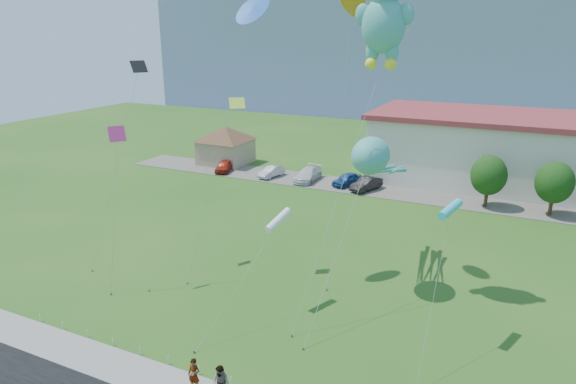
{
  "coord_description": "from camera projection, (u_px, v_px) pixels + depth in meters",
  "views": [
    {
      "loc": [
        13.26,
        -20.08,
        17.49
      ],
      "look_at": [
        -0.19,
        8.0,
        7.64
      ],
      "focal_mm": 32.0,
      "sensor_mm": 36.0,
      "label": 1
    }
  ],
  "objects": [
    {
      "name": "small_kite_orange",
      "position": [
        352.0,
        7.0,
        35.37
      ],
      "size": [
        1.8,
        6.35,
        20.21
      ],
      "color": "orange",
      "rests_on": "ground"
    },
    {
      "name": "teddy_bear_kite",
      "position": [
        384.0,
        18.0,
        32.15
      ],
      "size": [
        3.99,
        10.42,
        21.07
      ],
      "color": "teal",
      "rests_on": "ground"
    },
    {
      "name": "small_kite_black",
      "position": [
        133.0,
        94.0,
        37.74
      ],
      "size": [
        2.77,
        5.42,
        15.37
      ],
      "color": "black",
      "rests_on": "ground"
    },
    {
      "name": "hill_ridge",
      "position": [
        483.0,
        51.0,
        127.41
      ],
      "size": [
        160.0,
        50.0,
        25.0
      ],
      "primitive_type": "cube",
      "color": "slate",
      "rests_on": "ground"
    },
    {
      "name": "tree_mid",
      "position": [
        555.0,
        183.0,
        49.63
      ],
      "size": [
        3.6,
        3.6,
        5.47
      ],
      "color": "#3F2B19",
      "rests_on": "ground"
    },
    {
      "name": "parked_car_blue",
      "position": [
        347.0,
        179.0,
        60.14
      ],
      "size": [
        2.92,
        4.47,
        1.42
      ],
      "primitive_type": "imported",
      "rotation": [
        0.0,
        0.0,
        -0.33
      ],
      "color": "navy",
      "rests_on": "parking_strip"
    },
    {
      "name": "small_kite_pink",
      "position": [
        116.0,
        151.0,
        34.77
      ],
      "size": [
        1.29,
        3.32,
        11.21
      ],
      "color": "#D42F7B",
      "rests_on": "ground"
    },
    {
      "name": "small_kite_yellow",
      "position": [
        226.0,
        126.0,
        36.57
      ],
      "size": [
        4.17,
        7.57,
        12.93
      ],
      "color": "#A0C82F",
      "rests_on": "ground"
    },
    {
      "name": "parked_car_white",
      "position": [
        308.0,
        174.0,
        61.97
      ],
      "size": [
        2.36,
        5.41,
        1.55
      ],
      "primitive_type": "imported",
      "rotation": [
        0.0,
        0.0,
        0.04
      ],
      "color": "silver",
      "rests_on": "parking_strip"
    },
    {
      "name": "parking_strip",
      "position": [
        392.0,
        191.0,
        58.09
      ],
      "size": [
        70.0,
        6.0,
        0.06
      ],
      "primitive_type": "cube",
      "color": "#59544C",
      "rests_on": "ground"
    },
    {
      "name": "parked_car_silver",
      "position": [
        271.0,
        172.0,
        63.6
      ],
      "size": [
        2.11,
        4.2,
        1.32
      ],
      "primitive_type": "imported",
      "rotation": [
        0.0,
        0.0,
        -0.19
      ],
      "color": "#ACADB3",
      "rests_on": "parking_strip"
    },
    {
      "name": "tree_near",
      "position": [
        489.0,
        175.0,
        52.1
      ],
      "size": [
        3.6,
        3.6,
        5.47
      ],
      "color": "#3F2B19",
      "rests_on": "ground"
    },
    {
      "name": "rope_fence",
      "position": [
        215.0,
        375.0,
        26.82
      ],
      "size": [
        26.05,
        0.05,
        0.5
      ],
      "color": "white",
      "rests_on": "ground"
    },
    {
      "name": "small_kite_white",
      "position": [
        278.0,
        221.0,
        32.95
      ],
      "size": [
        2.0,
        8.56,
        6.26
      ],
      "color": "white",
      "rests_on": "ground"
    },
    {
      "name": "pavilion",
      "position": [
        225.0,
        142.0,
        69.66
      ],
      "size": [
        9.2,
        9.2,
        5.0
      ],
      "color": "tan",
      "rests_on": "ground"
    },
    {
      "name": "octopus_kite",
      "position": [
        376.0,
        163.0,
        35.69
      ],
      "size": [
        2.52,
        16.35,
        10.75
      ],
      "color": "teal",
      "rests_on": "ground"
    },
    {
      "name": "small_kite_blue",
      "position": [
        251.0,
        17.0,
        34.82
      ],
      "size": [
        3.76,
        6.11,
        19.53
      ],
      "color": "blue",
      "rests_on": "ground"
    },
    {
      "name": "ground",
      "position": [
        228.0,
        365.0,
        28.01
      ],
      "size": [
        160.0,
        160.0,
        0.0
      ],
      "primitive_type": "plane",
      "color": "#225919",
      "rests_on": "ground"
    },
    {
      "name": "pedestrian_right",
      "position": [
        221.0,
        383.0,
        24.99
      ],
      "size": [
        0.92,
        0.72,
        1.89
      ],
      "primitive_type": "imported",
      "rotation": [
        0.0,
        0.0,
        -0.0
      ],
      "color": "gray",
      "rests_on": "sidewalk"
    },
    {
      "name": "parked_car_black",
      "position": [
        366.0,
        184.0,
        58.29
      ],
      "size": [
        2.92,
        4.69,
        1.46
      ],
      "primitive_type": "imported",
      "rotation": [
        0.0,
        0.0,
        -0.34
      ],
      "color": "black",
      "rests_on": "parking_strip"
    },
    {
      "name": "pedestrian_left",
      "position": [
        194.0,
        375.0,
        25.72
      ],
      "size": [
        0.68,
        0.49,
        1.77
      ],
      "primitive_type": "imported",
      "rotation": [
        0.0,
        0.0,
        0.1
      ],
      "color": "gray",
      "rests_on": "sidewalk"
    },
    {
      "name": "small_kite_cyan",
      "position": [
        450.0,
        211.0,
        28.71
      ],
      "size": [
        0.5,
        7.37,
        8.34
      ],
      "color": "#2EC2D2",
      "rests_on": "ground"
    },
    {
      "name": "parked_car_red",
      "position": [
        225.0,
        166.0,
        66.03
      ],
      "size": [
        2.73,
        4.49,
        1.43
      ],
      "primitive_type": "imported",
      "rotation": [
        0.0,
        0.0,
        0.26
      ],
      "color": "#9E2613",
      "rests_on": "parking_strip"
    }
  ]
}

